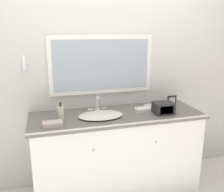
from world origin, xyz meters
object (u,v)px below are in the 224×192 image
sink_basin (101,115)px  soap_bottle (61,113)px  appliance_box (163,108)px  picture_frame (172,101)px

sink_basin → soap_bottle: bearing=177.0°
appliance_box → sink_basin: bearing=173.0°
appliance_box → soap_bottle: bearing=174.5°
appliance_box → picture_frame: (0.19, 0.17, 0.01)m
soap_bottle → picture_frame: (1.23, 0.06, -0.00)m
sink_basin → appliance_box: 0.66m
sink_basin → appliance_box: bearing=-7.0°
sink_basin → appliance_box: sink_basin is taller
appliance_box → picture_frame: picture_frame is taller
sink_basin → picture_frame: 0.85m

